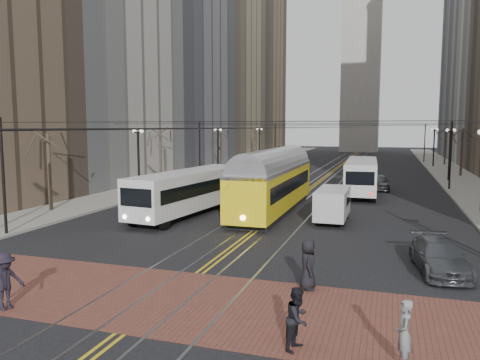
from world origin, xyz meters
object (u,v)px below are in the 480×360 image
Objects in this scene: sedan_grey at (379,182)px; pedestrian_d at (5,281)px; pedestrian_a at (308,264)px; streetcar at (274,187)px; pedestrian_b at (404,334)px; transit_bus at (190,193)px; clock_tower at (363,2)px; sedan_parked at (439,257)px; rear_bus at (361,177)px; cargo_van at (333,205)px; pedestrian_c at (298,318)px.

sedan_grey is 2.33× the size of pedestrian_d.
pedestrian_a is at bearing -98.65° from sedan_grey.
streetcar is 7.68× the size of pedestrian_d.
streetcar reaches higher than pedestrian_b.
pedestrian_d is (1.07, -17.50, -0.55)m from transit_bus.
clock_tower is at bearing 93.01° from transit_bus.
pedestrian_b is (-1.64, -8.79, 0.23)m from sedan_parked.
sedan_grey is at bearing 64.07° from streetcar.
pedestrian_d is at bearing -109.15° from rear_bus.
clock_tower is 14.72× the size of sedan_grey.
streetcar is (5.19, 3.02, 0.22)m from transit_bus.
pedestrian_d is (-8.62, -18.02, -0.09)m from cargo_van.
streetcar is 7.81× the size of pedestrian_a.
rear_bus is at bearing -86.29° from clock_tower.
rear_bus is 23.10m from sedan_parked.
pedestrian_b is 12.49m from pedestrian_d.
streetcar is 3.23× the size of sedan_parked.
pedestrian_c is (0.14, -31.24, -0.67)m from rear_bus.
sedan_grey is 26.26m from sedan_parked.
clock_tower is 97.06m from cargo_van.
sedan_parked is (9.50, -99.70, -35.30)m from clock_tower.
clock_tower is at bearing 17.57° from pedestrian_d.
cargo_van is 17.04m from sedan_grey.
sedan_parked is (4.50, -22.64, -0.88)m from rear_bus.
streetcar is 20.94m from pedestrian_d.
pedestrian_d is (-4.62, -108.50, -34.99)m from clock_tower.
streetcar is 1.25× the size of rear_bus.
rear_bus is at bearing -117.94° from sedan_grey.
cargo_van is 1.06× the size of sedan_parked.
sedan_parked is 2.38× the size of pedestrian_d.
transit_bus is 6.34× the size of pedestrian_d.
streetcar is 15.98m from sedan_grey.
sedan_grey is (2.45, 16.86, -0.30)m from cargo_van.
streetcar is 8.35× the size of pedestrian_b.
clock_tower is at bearing 89.57° from streetcar.
streetcar is 16.36m from pedestrian_a.
streetcar is at bearing 31.36° from pedestrian_c.
cargo_van reaches higher than sedan_grey.
transit_bus is 6.01m from streetcar.
rear_bus reaches higher than sedan_grey.
pedestrian_a is (0.61, -13.02, -0.11)m from cargo_van.
rear_bus reaches higher than cargo_van.
sedan_parked is (10.00, -11.73, -1.08)m from streetcar.
pedestrian_c reaches higher than sedan_parked.
cargo_van is 13.03m from pedestrian_a.
clock_tower is 106.19m from sedan_parked.
streetcar reaches higher than cargo_van.
clock_tower reaches higher than sedan_parked.
sedan_parked is at bearing 165.26° from pedestrian_b.
clock_tower is 34.32× the size of pedestrian_d.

